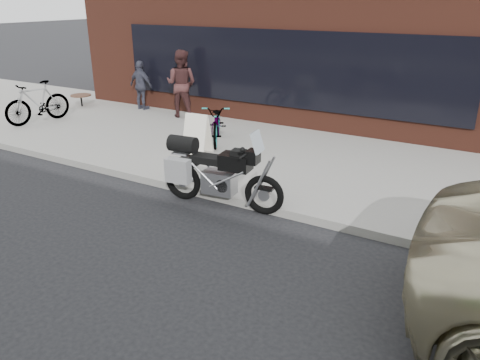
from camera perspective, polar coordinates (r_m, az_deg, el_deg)
name	(u,v)px	position (r m, az deg, el deg)	size (l,w,h in m)	color
ground	(71,349)	(5.59, -19.88, -18.76)	(120.00, 120.00, 0.00)	black
near_sidewalk	(316,158)	(10.73, 9.20, 2.61)	(44.00, 6.00, 0.15)	gray
storefront	(340,35)	(17.47, 12.05, 16.95)	(14.00, 10.07, 4.50)	#57281C
motorcycle	(213,172)	(8.19, -3.25, 0.95)	(2.30, 0.90, 1.45)	black
bicycle_front	(217,123)	(11.47, -2.80, 7.00)	(0.64, 1.84, 0.97)	gray
bicycle_rear	(37,102)	(14.47, -23.47, 8.68)	(0.54, 1.91, 1.15)	gray
sandwich_sign	(197,134)	(10.67, -5.23, 5.65)	(0.60, 0.56, 0.90)	white
cafe_table	(81,96)	(16.27, -18.84, 9.71)	(0.65, 0.65, 0.37)	black
cafe_patron_left	(181,84)	(14.02, -7.16, 11.56)	(0.94, 0.73, 1.94)	#422323
cafe_patron_right	(141,85)	(15.21, -11.95, 11.22)	(0.89, 0.37, 1.51)	#3C3D4D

